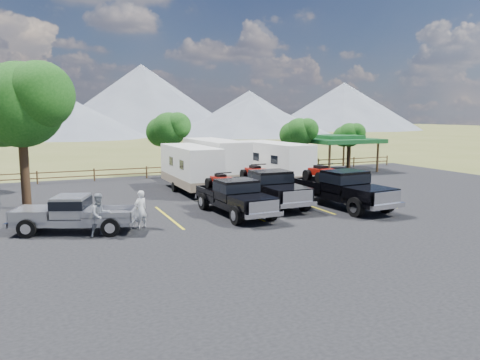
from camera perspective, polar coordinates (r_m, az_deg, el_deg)
name	(u,v)px	position (r m, az deg, el deg)	size (l,w,h in m)	color
ground	(315,224)	(22.30, 9.15, -5.34)	(320.00, 320.00, 0.00)	#525A26
asphalt_lot	(284,212)	(24.81, 5.44, -3.85)	(44.00, 34.00, 0.04)	black
stall_lines	(276,208)	(25.67, 4.38, -3.38)	(12.12, 5.50, 0.01)	gold
tree_big_nw	(19,105)	(27.33, -25.29, 8.29)	(5.54, 5.18, 7.84)	black
tree_ne_a	(299,133)	(40.93, 7.18, 5.73)	(3.11, 2.92, 4.76)	black
tree_ne_b	(349,135)	(45.08, 13.15, 5.35)	(2.77, 2.59, 4.27)	black
tree_north	(168,130)	(38.55, -8.73, 6.08)	(3.46, 3.24, 5.25)	black
rail_fence	(217,168)	(39.51, -2.77, 1.51)	(36.12, 0.12, 1.00)	brown
pavilion	(338,140)	(43.12, 11.81, 4.82)	(6.20, 6.20, 3.22)	brown
mountain_range	(56,102)	(124.36, -21.57, 8.83)	(209.00, 71.00, 20.00)	slate
rig_left	(234,195)	(23.75, -0.72, -1.90)	(2.48, 6.20, 2.03)	black
rig_center	(268,186)	(26.28, 3.48, -0.77)	(2.32, 6.57, 2.20)	black
rig_right	(341,187)	(26.26, 12.23, -0.86)	(2.89, 6.97, 2.27)	black
trailer_left	(190,168)	(30.87, -6.06, 1.48)	(2.31, 8.58, 2.99)	white
trailer_center	(215,161)	(33.84, -3.03, 2.31)	(2.63, 9.28, 3.22)	white
trailer_right	(274,163)	(33.59, 4.22, 2.09)	(2.86, 8.80, 3.04)	white
pickup_silver	(75,213)	(21.45, -19.50, -3.86)	(5.60, 3.43, 1.60)	gray
person_a	(141,209)	(21.45, -12.01, -3.51)	(0.62, 0.41, 1.71)	silver
person_b	(100,215)	(20.41, -16.68, -4.10)	(0.89, 0.69, 1.83)	gray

